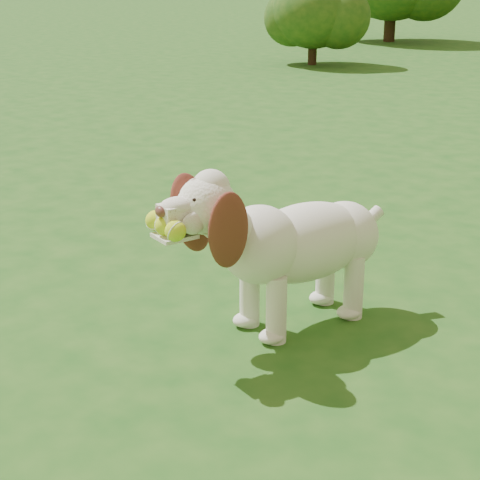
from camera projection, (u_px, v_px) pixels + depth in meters
The scene contains 3 objects.
ground at pixel (422, 321), 3.49m from camera, with size 80.00×80.00×0.00m, color #1A4B15.
dog at pixel (286, 239), 3.31m from camera, with size 0.60×1.13×0.75m.
shrub_a at pixel (314, 12), 11.46m from camera, with size 1.23×1.23×1.27m.
Camera 1 is at (1.41, -2.95, 1.50)m, focal length 60.00 mm.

